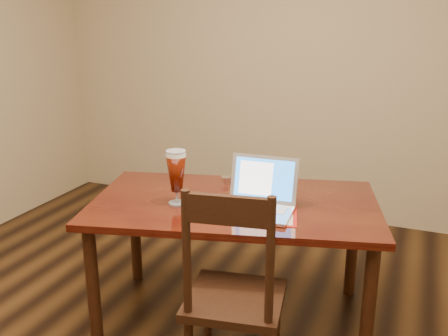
% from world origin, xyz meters
% --- Properties ---
extents(dining_table, '(1.71, 1.22, 1.02)m').
position_xyz_m(dining_table, '(0.06, 0.77, 0.65)').
color(dining_table, '#4D180A').
rests_on(dining_table, ground).
extents(dining_chair, '(0.50, 0.48, 1.02)m').
position_xyz_m(dining_chair, '(0.26, 0.24, 0.48)').
color(dining_chair, black).
rests_on(dining_chair, ground).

